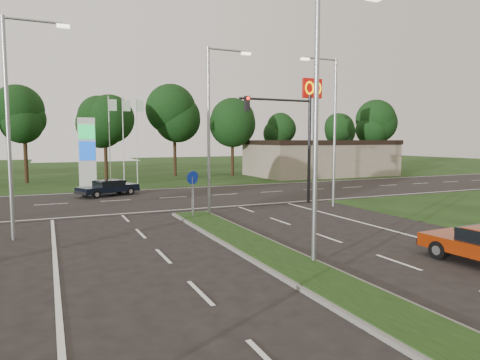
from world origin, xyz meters
name	(u,v)px	position (x,y,z in m)	size (l,w,h in m)	color
ground	(453,350)	(0.00, 0.00, 0.00)	(160.00, 160.00, 0.00)	black
verge_far	(105,170)	(0.00, 55.00, 0.00)	(160.00, 50.00, 0.02)	black
cross_road	(159,198)	(0.00, 24.00, 0.00)	(160.00, 12.00, 0.02)	black
median_kerb	(330,284)	(0.00, 4.00, 0.06)	(2.00, 26.00, 0.12)	slate
commercial_building	(321,158)	(22.00, 36.00, 2.00)	(16.00, 9.00, 4.00)	gray
streetlight_median_near	(321,110)	(1.00, 6.00, 5.08)	(2.53, 0.22, 9.00)	gray
streetlight_median_far	(212,122)	(1.00, 16.00, 5.08)	(2.53, 0.22, 9.00)	gray
streetlight_left_far	(13,116)	(-8.30, 14.00, 5.08)	(2.53, 0.22, 9.00)	gray
streetlight_right_far	(332,124)	(8.80, 16.00, 5.08)	(2.53, 0.22, 9.00)	gray
traffic_signal	(292,131)	(7.19, 18.00, 4.65)	(5.10, 0.42, 7.00)	black
median_signs	(193,184)	(0.00, 16.40, 1.71)	(1.16, 1.76, 2.38)	gray
gas_pylon	(90,151)	(-3.79, 33.05, 3.20)	(5.80, 1.26, 8.00)	silver
mcdonalds_sign	(312,102)	(18.00, 31.97, 7.99)	(2.20, 0.47, 10.40)	silver
treeline_far	(122,114)	(0.10, 39.93, 6.83)	(6.00, 6.00, 9.90)	black
navy_sedan	(108,187)	(-3.11, 26.86, 0.63)	(4.61, 3.28, 1.17)	black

